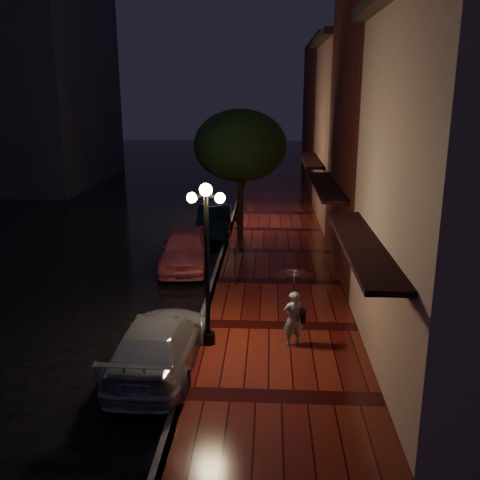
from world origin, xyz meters
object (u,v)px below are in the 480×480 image
at_px(streetlamp_near, 207,256).
at_px(street_tree, 240,148).
at_px(woman_with_umbrella, 294,295).
at_px(navy_car, 214,221).
at_px(streetlamp_far, 239,175).
at_px(parking_meter, 236,263).
at_px(silver_car, 159,343).
at_px(pink_car, 185,248).

height_order(streetlamp_near, street_tree, street_tree).
height_order(streetlamp_near, woman_with_umbrella, streetlamp_near).
height_order(streetlamp_near, navy_car, streetlamp_near).
height_order(streetlamp_far, navy_car, streetlamp_far).
distance_m(navy_car, parking_meter, 7.33).
bearing_deg(parking_meter, streetlamp_far, 72.97).
relative_size(navy_car, parking_meter, 3.13).
bearing_deg(parking_meter, silver_car, -124.94).
distance_m(streetlamp_far, woman_with_umbrella, 14.19).
height_order(pink_car, woman_with_umbrella, woman_with_umbrella).
distance_m(pink_car, silver_car, 8.05).
height_order(pink_car, silver_car, pink_car).
bearing_deg(silver_car, navy_car, -89.00).
bearing_deg(pink_car, street_tree, 60.45).
distance_m(streetlamp_far, navy_car, 3.20).
relative_size(street_tree, pink_car, 1.27).
bearing_deg(streetlamp_far, navy_car, -113.18).
bearing_deg(navy_car, silver_car, -92.92).
relative_size(woman_with_umbrella, parking_meter, 1.52).
bearing_deg(woman_with_umbrella, street_tree, -96.32).
bearing_deg(streetlamp_far, parking_meter, -87.32).
bearing_deg(navy_car, parking_meter, -81.09).
bearing_deg(street_tree, streetlamp_near, -91.35).
bearing_deg(pink_car, navy_car, 77.68).
height_order(streetlamp_near, silver_car, streetlamp_near).
bearing_deg(silver_car, streetlamp_far, -92.80).
xyz_separation_m(streetlamp_near, silver_car, (-1.08, -1.17, -1.91)).
relative_size(pink_car, woman_with_umbrella, 2.15).
bearing_deg(pink_car, woman_with_umbrella, -64.53).
bearing_deg(streetlamp_near, street_tree, 88.65).
bearing_deg(street_tree, pink_car, -115.10).
distance_m(pink_car, navy_car, 4.81).
distance_m(pink_car, woman_with_umbrella, 7.91).
bearing_deg(woman_with_umbrella, streetlamp_near, -15.83).
distance_m(woman_with_umbrella, parking_meter, 4.79).
xyz_separation_m(pink_car, silver_car, (0.60, -8.03, -0.08)).
height_order(pink_car, parking_meter, pink_car).
bearing_deg(streetlamp_far, silver_car, -94.08).
height_order(streetlamp_far, silver_car, streetlamp_far).
relative_size(streetlamp_far, pink_car, 0.95).
bearing_deg(streetlamp_far, street_tree, -85.09).
relative_size(silver_car, woman_with_umbrella, 2.25).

